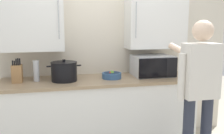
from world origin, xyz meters
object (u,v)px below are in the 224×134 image
at_px(microwave_oven, 151,66).
at_px(knife_block, 17,73).
at_px(person_figure, 199,87).
at_px(stock_pot, 64,71).
at_px(fruit_bowl, 112,75).
at_px(thermos_flask, 36,71).

relative_size(microwave_oven, knife_block, 1.76).
bearing_deg(person_figure, stock_pot, 147.30).
bearing_deg(fruit_bowl, stock_pot, -178.67).
bearing_deg(fruit_bowl, thermos_flask, 177.14).
bearing_deg(fruit_bowl, knife_block, 178.20).
relative_size(stock_pot, fruit_bowl, 1.67).
relative_size(microwave_oven, fruit_bowl, 2.08).
xyz_separation_m(microwave_oven, fruit_bowl, (-0.53, -0.04, -0.09)).
height_order(microwave_oven, thermos_flask, microwave_oven).
xyz_separation_m(microwave_oven, person_figure, (0.16, -0.87, -0.08)).
distance_m(knife_block, thermos_flask, 0.21).
relative_size(fruit_bowl, person_figure, 0.15).
relative_size(fruit_bowl, thermos_flask, 0.97).
relative_size(thermos_flask, person_figure, 0.15).
xyz_separation_m(stock_pot, fruit_bowl, (0.58, 0.01, -0.07)).
height_order(thermos_flask, person_figure, person_figure).
bearing_deg(knife_block, thermos_flask, 2.67).
relative_size(microwave_oven, person_figure, 0.31).
relative_size(microwave_oven, thermos_flask, 2.01).
xyz_separation_m(stock_pot, person_figure, (1.27, -0.81, -0.06)).
height_order(microwave_oven, knife_block, knife_block).
distance_m(microwave_oven, thermos_flask, 1.43).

